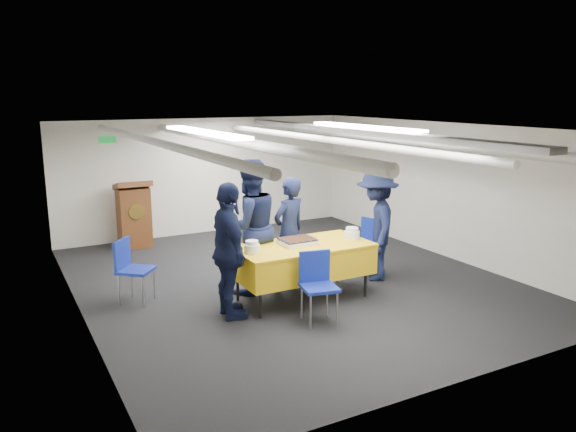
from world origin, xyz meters
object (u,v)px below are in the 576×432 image
object	(u,v)px
sheet_cake	(298,241)
serving_table	(302,259)
sailor_a	(289,231)
sailor_d	(376,225)
podium	(134,214)
sailor_b	(249,227)
chair_right	(367,241)
chair_near	(317,279)
sailor_c	(229,251)
chair_left	(130,264)

from	to	relation	value
sheet_cake	serving_table	bearing A→B (deg)	-48.75
serving_table	sheet_cake	size ratio (longest dim) A/B	3.86
sailor_a	sailor_d	distance (m)	1.33
podium	sailor_b	xyz separation A→B (m)	(0.86, -3.22, 0.34)
serving_table	chair_right	distance (m)	1.52
podium	sailor_a	bearing A→B (deg)	-64.16
podium	chair_near	world-z (taller)	podium
sailor_c	chair_right	bearing A→B (deg)	-70.71
sailor_c	sheet_cake	bearing A→B (deg)	-74.32
chair_right	sailor_a	world-z (taller)	sailor_a
chair_near	sailor_c	bearing A→B (deg)	146.86
podium	sailor_c	bearing A→B (deg)	-86.33
serving_table	podium	world-z (taller)	podium
serving_table	sailor_d	size ratio (longest dim) A/B	1.11
podium	sailor_b	size ratio (longest dim) A/B	0.66
chair_near	chair_left	size ratio (longest dim) A/B	1.00
sheet_cake	podium	size ratio (longest dim) A/B	0.38
serving_table	sailor_d	world-z (taller)	sailor_d
serving_table	sheet_cake	distance (m)	0.26
chair_near	sailor_c	world-z (taller)	sailor_c
podium	sailor_a	xyz separation A→B (m)	(1.53, -3.15, 0.18)
chair_right	sailor_b	xyz separation A→B (m)	(-1.96, 0.10, 0.42)
chair_near	serving_table	bearing A→B (deg)	74.15
podium	sailor_b	bearing A→B (deg)	-75.11
chair_left	sailor_a	world-z (taller)	sailor_a
chair_left	sailor_b	xyz separation A→B (m)	(1.58, -0.41, 0.42)
chair_right	sailor_c	size ratio (longest dim) A/B	0.50
serving_table	sheet_cake	xyz separation A→B (m)	(-0.05, 0.05, 0.25)
sailor_a	sailor_c	size ratio (longest dim) A/B	0.93
chair_near	podium	bearing A→B (deg)	104.41
sheet_cake	chair_right	xyz separation A→B (m)	(1.49, 0.43, -0.28)
podium	sailor_b	world-z (taller)	sailor_b
serving_table	sailor_b	world-z (taller)	sailor_b
sailor_c	chair_left	bearing A→B (deg)	46.48
sailor_c	sailor_a	bearing A→B (deg)	-52.42
podium	sailor_c	world-z (taller)	sailor_c
chair_left	sailor_c	xyz separation A→B (m)	(0.98, -1.13, 0.33)
chair_near	sailor_b	world-z (taller)	sailor_b
serving_table	chair_left	size ratio (longest dim) A/B	2.14
sailor_a	podium	bearing A→B (deg)	-82.21
chair_near	chair_right	distance (m)	2.05
chair_near	sailor_a	bearing A→B (deg)	75.41
sailor_d	sailor_b	bearing A→B (deg)	-71.58
serving_table	sailor_c	world-z (taller)	sailor_c
podium	sailor_a	size ratio (longest dim) A/B	0.78
sheet_cake	sailor_b	distance (m)	0.73
chair_near	sheet_cake	bearing A→B (deg)	78.31
podium	sailor_c	distance (m)	3.96
sailor_b	sailor_c	xyz separation A→B (m)	(-0.60, -0.72, -0.09)
podium	sailor_c	xyz separation A→B (m)	(0.25, -3.94, 0.25)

